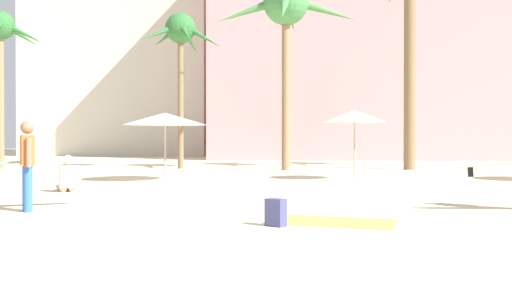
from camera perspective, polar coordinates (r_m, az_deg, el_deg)
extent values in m
plane|color=beige|center=(6.80, -7.03, -10.81)|extent=(120.00, 120.00, 0.00)
cube|color=pink|center=(39.95, 14.89, 9.14)|extent=(25.32, 10.98, 14.56)
cylinder|color=brown|center=(25.22, -7.54, 4.53)|extent=(0.25, 0.25, 6.13)
sphere|color=#2D6B33|center=(25.61, -7.55, 11.39)|extent=(1.33, 1.33, 1.33)
cone|color=#2D6B33|center=(25.11, -5.20, 10.56)|extent=(1.72, 0.62, 1.16)
cone|color=#2D6B33|center=(26.57, -6.55, 10.13)|extent=(0.62, 1.76, 1.06)
cone|color=#2D6B33|center=(26.54, -9.04, 10.45)|extent=(1.52, 1.43, 0.79)
cone|color=#2D6B33|center=(25.00, -9.87, 10.80)|extent=(1.49, 1.40, 1.00)
cone|color=#2D6B33|center=(24.46, -6.99, 10.87)|extent=(0.98, 1.68, 1.12)
cylinder|color=#896B4C|center=(23.95, 3.00, 5.78)|extent=(0.36, 0.36, 7.00)
sphere|color=#428447|center=(24.51, 3.00, 13.95)|extent=(1.90, 1.90, 1.90)
cone|color=#428447|center=(24.69, 7.12, 12.99)|extent=(2.68, 0.82, 1.12)
cone|color=#428447|center=(26.12, 3.52, 12.33)|extent=(0.68, 2.67, 1.10)
cone|color=#428447|center=(24.23, -1.11, 13.02)|extent=(2.65, 0.88, 1.29)
cone|color=#428447|center=(22.78, 2.78, 13.41)|extent=(0.46, 2.53, 1.59)
cylinder|color=#896B4C|center=(27.87, -24.16, 4.33)|extent=(0.31, 0.31, 6.35)
sphere|color=#2D6B33|center=(28.26, -24.19, 10.76)|extent=(1.30, 1.30, 1.30)
cone|color=#2D6B33|center=(27.72, -22.04, 10.11)|extent=(1.77, 0.39, 1.07)
cone|color=#2D6B33|center=(28.87, -22.24, 9.89)|extent=(1.06, 1.74, 0.92)
cone|color=#2D6B33|center=(29.37, -24.16, 9.75)|extent=(1.12, 1.72, 0.89)
cylinder|color=brown|center=(25.11, 15.09, 7.27)|extent=(0.49, 0.49, 8.52)
cylinder|color=gray|center=(18.55, 9.81, -0.07)|extent=(0.06, 0.06, 2.25)
cone|color=beige|center=(18.56, 9.81, 2.78)|extent=(2.02, 2.02, 0.40)
cylinder|color=gray|center=(18.00, -9.06, -0.29)|extent=(0.06, 0.06, 2.13)
cone|color=white|center=(18.01, -9.07, 2.49)|extent=(2.60, 2.60, 0.38)
cube|color=#F4CC4C|center=(9.27, 7.58, -7.69)|extent=(2.17, 1.51, 0.01)
cube|color=#3D416F|center=(8.74, 1.99, -6.85)|extent=(0.35, 0.32, 0.42)
cube|color=navy|center=(8.85, 2.46, -7.31)|extent=(0.21, 0.17, 0.18)
cube|color=black|center=(11.15, 20.63, -2.64)|extent=(0.11, 0.02, 0.19)
cylinder|color=beige|center=(15.31, -18.87, -4.16)|extent=(0.57, 0.79, 0.16)
cylinder|color=beige|center=(15.34, -18.13, -4.14)|extent=(0.57, 0.79, 0.16)
cube|color=beige|center=(14.90, -18.28, -3.09)|extent=(0.46, 0.40, 0.54)
sphere|color=beige|center=(14.88, -18.29, -1.52)|extent=(0.33, 0.33, 0.24)
cylinder|color=blue|center=(11.35, -21.91, -4.10)|extent=(0.22, 0.22, 0.85)
cylinder|color=blue|center=(11.15, -21.81, -4.18)|extent=(0.22, 0.22, 0.85)
cube|color=orange|center=(11.22, -21.88, -0.58)|extent=(0.40, 0.46, 0.55)
sphere|color=#936B51|center=(11.22, -21.89, 1.54)|extent=(0.33, 0.33, 0.24)
cylinder|color=#936B51|center=(11.47, -21.99, -0.74)|extent=(0.14, 0.14, 0.52)
cylinder|color=#936B51|center=(10.97, -21.75, -0.80)|extent=(0.14, 0.14, 0.52)
ellipsoid|color=beige|center=(11.49, -21.19, -1.65)|extent=(2.58, 1.45, 0.15)
ellipsoid|color=#28CBCB|center=(11.49, -21.19, -1.65)|extent=(2.60, 1.48, 0.13)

